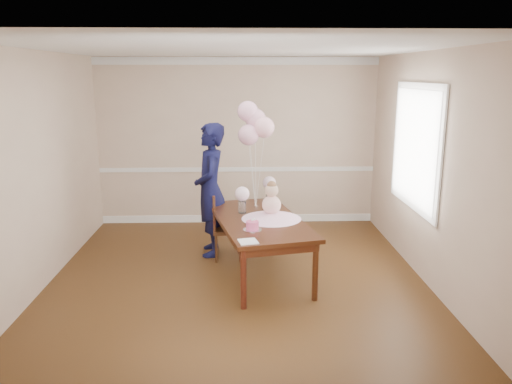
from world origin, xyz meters
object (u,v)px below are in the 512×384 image
object	(u,v)px
dining_chair_seat	(228,229)
woman	(210,190)
dining_table_top	(259,220)
birthday_cake	(252,225)

from	to	relation	value
dining_chair_seat	woman	world-z (taller)	woman
dining_table_top	dining_chair_seat	bearing A→B (deg)	112.60
dining_table_top	birthday_cake	size ratio (longest dim) A/B	13.33
dining_chair_seat	woman	size ratio (longest dim) A/B	0.22
woman	birthday_cake	bearing A→B (deg)	18.96
woman	dining_table_top	bearing A→B (deg)	35.10
dining_table_top	woman	distance (m)	1.00
dining_chair_seat	woman	bearing A→B (deg)	137.88
birthday_cake	woman	bearing A→B (deg)	113.93
birthday_cake	woman	size ratio (longest dim) A/B	0.08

